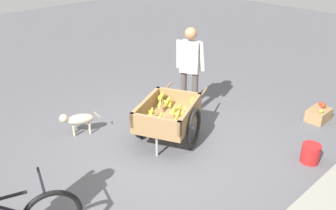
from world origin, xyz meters
The scene contains 6 objects.
ground_plane centered at (0.00, 0.00, 0.00)m, with size 24.00×24.00×0.00m, color #56565B.
fruit_cart centered at (-0.25, -0.26, 0.44)m, with size 1.82×1.40×0.73m.
vendor_person centered at (-1.27, -0.75, 0.97)m, with size 0.33×0.51×1.62m.
dog centered at (0.68, -1.46, 0.27)m, with size 0.62×0.37×0.40m.
plastic_bucket centered at (-1.34, 1.65, 0.15)m, with size 0.27×0.27×0.29m, color #B21E1E.
apple_crate centered at (-2.69, 1.13, 0.12)m, with size 0.44×0.32×0.31m.
Camera 1 is at (3.41, 3.51, 3.17)m, focal length 39.66 mm.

